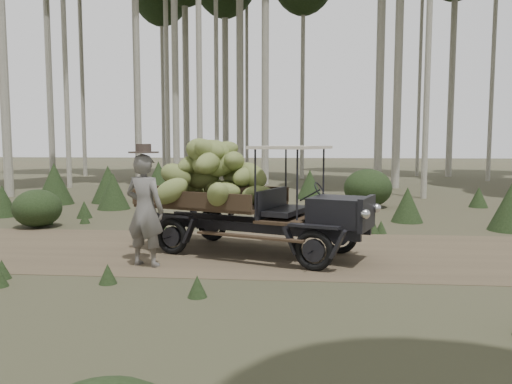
{
  "coord_description": "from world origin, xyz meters",
  "views": [
    {
      "loc": [
        0.6,
        -9.34,
        2.07
      ],
      "look_at": [
        -0.21,
        -0.2,
        1.17
      ],
      "focal_mm": 35.0,
      "sensor_mm": 36.0,
      "label": 1
    }
  ],
  "objects": [
    {
      "name": "undergrowth",
      "position": [
        -1.72,
        0.76,
        0.55
      ],
      "size": [
        21.26,
        21.4,
        1.4
      ],
      "color": "#233319",
      "rests_on": "ground"
    },
    {
      "name": "dirt_track",
      "position": [
        0.0,
        0.0,
        0.0
      ],
      "size": [
        70.0,
        4.0,
        0.01
      ],
      "primitive_type": "cube",
      "color": "brown",
      "rests_on": "ground"
    },
    {
      "name": "banana_truck",
      "position": [
        -0.74,
        0.03,
        1.32
      ],
      "size": [
        4.59,
        2.92,
        2.23
      ],
      "rotation": [
        0.0,
        0.0,
        -0.37
      ],
      "color": "black",
      "rests_on": "ground"
    },
    {
      "name": "farmer",
      "position": [
        -1.99,
        -1.27,
        0.97
      ],
      "size": [
        0.78,
        0.62,
        2.06
      ],
      "rotation": [
        0.0,
        0.0,
        2.88
      ],
      "color": "#615D58",
      "rests_on": "ground"
    },
    {
      "name": "ground",
      "position": [
        0.0,
        0.0,
        0.0
      ],
      "size": [
        120.0,
        120.0,
        0.0
      ],
      "primitive_type": "plane",
      "color": "#473D2B",
      "rests_on": "ground"
    }
  ]
}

